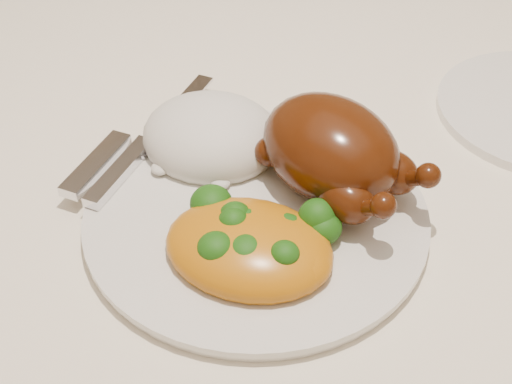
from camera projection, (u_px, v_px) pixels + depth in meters
The scene contains 7 objects.
dining_table at pixel (267, 137), 0.82m from camera, with size 1.60×0.90×0.76m.
tablecloth at pixel (267, 83), 0.77m from camera, with size 1.73×1.03×0.18m.
dinner_plate at pixel (256, 216), 0.56m from camera, with size 0.27×0.27×0.01m, color silver.
roast_chicken at pixel (333, 151), 0.56m from camera, with size 0.16×0.11×0.08m.
rice_mound at pixel (212, 137), 0.61m from camera, with size 0.15×0.14×0.06m.
mac_and_cheese at pixel (256, 244), 0.52m from camera, with size 0.15×0.13×0.05m.
cutlery at pixel (133, 151), 0.61m from camera, with size 0.07×0.20×0.01m.
Camera 1 is at (0.39, -0.52, 1.16)m, focal length 50.00 mm.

